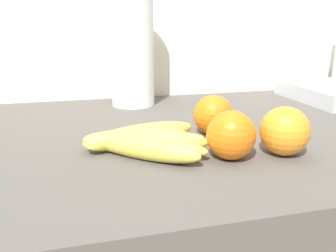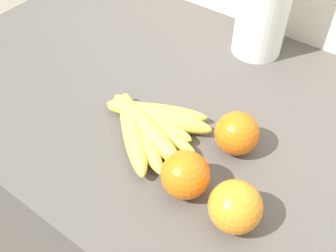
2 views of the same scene
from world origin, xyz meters
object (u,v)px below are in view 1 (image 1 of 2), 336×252
(orange_right, at_px, (213,115))
(orange_center, at_px, (231,135))
(banana_bunch, at_px, (142,141))
(paper_towel_roll, at_px, (132,54))
(orange_back_left, at_px, (285,131))

(orange_right, bearing_deg, orange_center, -98.90)
(banana_bunch, relative_size, orange_right, 2.78)
(orange_center, height_order, paper_towel_roll, paper_towel_roll)
(orange_back_left, distance_m, paper_towel_roll, 0.48)
(orange_center, distance_m, paper_towel_roll, 0.45)
(banana_bunch, xyz_separation_m, orange_right, (0.16, 0.06, 0.02))
(orange_back_left, relative_size, orange_center, 1.03)
(orange_right, bearing_deg, paper_towel_roll, 111.02)
(banana_bunch, height_order, orange_center, orange_center)
(orange_center, bearing_deg, orange_back_left, -2.93)
(orange_right, distance_m, paper_towel_roll, 0.34)
(orange_center, relative_size, paper_towel_roll, 0.27)
(banana_bunch, height_order, orange_right, orange_right)
(orange_right, relative_size, orange_back_left, 0.96)
(orange_center, bearing_deg, banana_bunch, 152.81)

